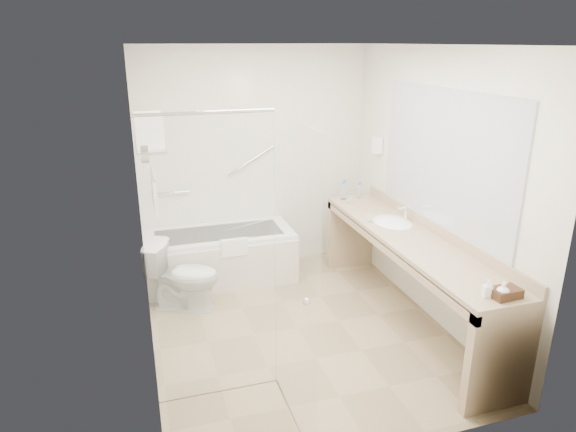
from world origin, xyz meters
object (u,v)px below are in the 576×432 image
object	(u,v)px
amenity_basket	(505,293)
vanity_counter	(409,258)
bathtub	(220,256)
water_bottle_left	(343,191)
toilet	(184,276)

from	to	relation	value
amenity_basket	vanity_counter	bearing A→B (deg)	91.51
bathtub	water_bottle_left	distance (m)	1.54
bathtub	amenity_basket	world-z (taller)	amenity_basket
water_bottle_left	vanity_counter	bearing A→B (deg)	-83.64
vanity_counter	water_bottle_left	distance (m)	1.29
bathtub	toilet	xyz separation A→B (m)	(-0.45, -0.54, 0.06)
toilet	water_bottle_left	distance (m)	1.97
toilet	bathtub	bearing A→B (deg)	-16.78
bathtub	water_bottle_left	world-z (taller)	water_bottle_left
vanity_counter	amenity_basket	xyz separation A→B (m)	(0.03, -1.23, 0.24)
toilet	amenity_basket	distance (m)	2.94
toilet	amenity_basket	size ratio (longest dim) A/B	3.41
amenity_basket	water_bottle_left	size ratio (longest dim) A/B	1.04
bathtub	toilet	world-z (taller)	toilet
bathtub	water_bottle_left	bearing A→B (deg)	-5.74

